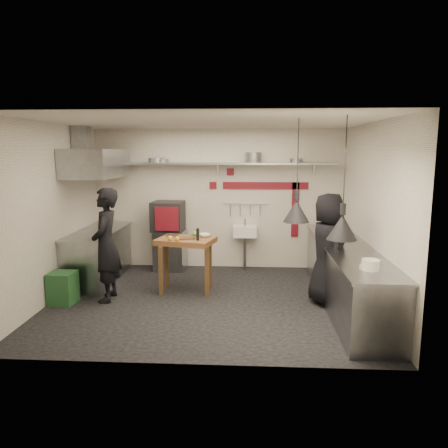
# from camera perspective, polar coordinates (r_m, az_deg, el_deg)

# --- Properties ---
(floor) EXTENTS (5.00, 5.00, 0.00)m
(floor) POSITION_cam_1_polar(r_m,az_deg,el_deg) (7.10, -1.98, -9.98)
(floor) COLOR black
(floor) RESTS_ON ground
(ceiling) EXTENTS (5.00, 5.00, 0.00)m
(ceiling) POSITION_cam_1_polar(r_m,az_deg,el_deg) (6.70, -2.13, 13.20)
(ceiling) COLOR beige
(ceiling) RESTS_ON floor
(wall_back) EXTENTS (5.00, 0.04, 2.80)m
(wall_back) POSITION_cam_1_polar(r_m,az_deg,el_deg) (8.83, -0.78, 3.26)
(wall_back) COLOR silver
(wall_back) RESTS_ON floor
(wall_front) EXTENTS (5.00, 0.04, 2.80)m
(wall_front) POSITION_cam_1_polar(r_m,az_deg,el_deg) (4.70, -4.45, -2.49)
(wall_front) COLOR silver
(wall_front) RESTS_ON floor
(wall_left) EXTENTS (0.04, 4.20, 2.80)m
(wall_left) POSITION_cam_1_polar(r_m,az_deg,el_deg) (7.42, -21.66, 1.34)
(wall_left) COLOR silver
(wall_left) RESTS_ON floor
(wall_right) EXTENTS (0.04, 4.20, 2.80)m
(wall_right) POSITION_cam_1_polar(r_m,az_deg,el_deg) (6.98, 18.84, 1.02)
(wall_right) COLOR silver
(wall_right) RESTS_ON floor
(red_band_horiz) EXTENTS (1.70, 0.02, 0.14)m
(red_band_horiz) POSITION_cam_1_polar(r_m,az_deg,el_deg) (8.77, 5.44, 5.01)
(red_band_horiz) COLOR maroon
(red_band_horiz) RESTS_ON wall_back
(red_band_vert) EXTENTS (0.14, 0.02, 1.10)m
(red_band_vert) POSITION_cam_1_polar(r_m,az_deg,el_deg) (8.86, 9.27, 1.86)
(red_band_vert) COLOR maroon
(red_band_vert) RESTS_ON wall_back
(red_tile_a) EXTENTS (0.14, 0.02, 0.14)m
(red_tile_a) POSITION_cam_1_polar(r_m,az_deg,el_deg) (8.75, 0.85, 6.82)
(red_tile_a) COLOR maroon
(red_tile_a) RESTS_ON wall_back
(red_tile_b) EXTENTS (0.14, 0.02, 0.14)m
(red_tile_b) POSITION_cam_1_polar(r_m,az_deg,el_deg) (8.79, -1.44, 5.07)
(red_tile_b) COLOR maroon
(red_tile_b) RESTS_ON wall_back
(back_shelf) EXTENTS (4.60, 0.34, 0.04)m
(back_shelf) POSITION_cam_1_polar(r_m,az_deg,el_deg) (8.60, -0.87, 7.90)
(back_shelf) COLOR gray
(back_shelf) RESTS_ON wall_back
(shelf_bracket_left) EXTENTS (0.04, 0.06, 0.24)m
(shelf_bracket_left) POSITION_cam_1_polar(r_m,az_deg,el_deg) (9.09, -12.93, 7.13)
(shelf_bracket_left) COLOR gray
(shelf_bracket_left) RESTS_ON wall_back
(shelf_bracket_mid) EXTENTS (0.04, 0.06, 0.24)m
(shelf_bracket_mid) POSITION_cam_1_polar(r_m,az_deg,el_deg) (8.75, -0.80, 7.28)
(shelf_bracket_mid) COLOR gray
(shelf_bracket_mid) RESTS_ON wall_back
(shelf_bracket_right) EXTENTS (0.04, 0.06, 0.24)m
(shelf_bracket_right) POSITION_cam_1_polar(r_m,az_deg,el_deg) (8.82, 11.70, 7.10)
(shelf_bracket_right) COLOR gray
(shelf_bracket_right) RESTS_ON wall_back
(pan_far_left) EXTENTS (0.37, 0.37, 0.09)m
(pan_far_left) POSITION_cam_1_polar(r_m,az_deg,el_deg) (8.77, -8.86, 8.25)
(pan_far_left) COLOR gray
(pan_far_left) RESTS_ON back_shelf
(pan_mid_left) EXTENTS (0.32, 0.32, 0.07)m
(pan_mid_left) POSITION_cam_1_polar(r_m,az_deg,el_deg) (8.75, -8.08, 8.20)
(pan_mid_left) COLOR gray
(pan_mid_left) RESTS_ON back_shelf
(stock_pot) EXTENTS (0.38, 0.38, 0.20)m
(stock_pot) POSITION_cam_1_polar(r_m,az_deg,el_deg) (8.57, 3.85, 8.68)
(stock_pot) COLOR gray
(stock_pot) RESTS_ON back_shelf
(pan_right) EXTENTS (0.33, 0.33, 0.08)m
(pan_right) POSITION_cam_1_polar(r_m,az_deg,el_deg) (8.62, 9.43, 8.18)
(pan_right) COLOR gray
(pan_right) RESTS_ON back_shelf
(oven_stand) EXTENTS (0.62, 0.57, 0.80)m
(oven_stand) POSITION_cam_1_polar(r_m,az_deg,el_deg) (8.84, -7.02, -3.38)
(oven_stand) COLOR gray
(oven_stand) RESTS_ON floor
(combi_oven) EXTENTS (0.63, 0.59, 0.58)m
(combi_oven) POSITION_cam_1_polar(r_m,az_deg,el_deg) (8.69, -7.33, 1.02)
(combi_oven) COLOR black
(combi_oven) RESTS_ON oven_stand
(oven_door) EXTENTS (0.46, 0.06, 0.46)m
(oven_door) POSITION_cam_1_polar(r_m,az_deg,el_deg) (8.36, -7.49, 0.67)
(oven_door) COLOR maroon
(oven_door) RESTS_ON combi_oven
(oven_glass) EXTENTS (0.33, 0.03, 0.34)m
(oven_glass) POSITION_cam_1_polar(r_m,az_deg,el_deg) (8.36, -7.54, 0.67)
(oven_glass) COLOR black
(oven_glass) RESTS_ON oven_door
(hand_sink) EXTENTS (0.46, 0.34, 0.22)m
(hand_sink) POSITION_cam_1_polar(r_m,az_deg,el_deg) (8.72, 2.75, -0.95)
(hand_sink) COLOR white
(hand_sink) RESTS_ON wall_back
(sink_tap) EXTENTS (0.03, 0.03, 0.14)m
(sink_tap) POSITION_cam_1_polar(r_m,az_deg,el_deg) (8.69, 2.76, 0.22)
(sink_tap) COLOR gray
(sink_tap) RESTS_ON hand_sink
(sink_drain) EXTENTS (0.06, 0.06, 0.66)m
(sink_drain) POSITION_cam_1_polar(r_m,az_deg,el_deg) (8.78, 2.73, -3.82)
(sink_drain) COLOR gray
(sink_drain) RESTS_ON floor
(utensil_rail) EXTENTS (0.90, 0.02, 0.02)m
(utensil_rail) POSITION_cam_1_polar(r_m,az_deg,el_deg) (8.78, 2.79, 2.69)
(utensil_rail) COLOR gray
(utensil_rail) RESTS_ON wall_back
(counter_right) EXTENTS (0.70, 3.80, 0.90)m
(counter_right) POSITION_cam_1_polar(r_m,az_deg,el_deg) (7.10, 15.68, -6.54)
(counter_right) COLOR gray
(counter_right) RESTS_ON floor
(counter_right_top) EXTENTS (0.76, 3.90, 0.03)m
(counter_right_top) POSITION_cam_1_polar(r_m,az_deg,el_deg) (6.98, 15.85, -2.87)
(counter_right_top) COLOR gray
(counter_right_top) RESTS_ON counter_right
(plate_stack) EXTENTS (0.26, 0.26, 0.13)m
(plate_stack) POSITION_cam_1_polar(r_m,az_deg,el_deg) (5.66, 18.56, -5.08)
(plate_stack) COLOR white
(plate_stack) RESTS_ON counter_right_top
(small_bowl_right) EXTENTS (0.22, 0.22, 0.05)m
(small_bowl_right) POSITION_cam_1_polar(r_m,az_deg,el_deg) (5.71, 18.22, -5.36)
(small_bowl_right) COLOR white
(small_bowl_right) RESTS_ON counter_right_top
(counter_left) EXTENTS (0.70, 1.90, 0.90)m
(counter_left) POSITION_cam_1_polar(r_m,az_deg,el_deg) (8.42, -16.09, -4.01)
(counter_left) COLOR gray
(counter_left) RESTS_ON floor
(counter_left_top) EXTENTS (0.76, 2.00, 0.03)m
(counter_left_top) POSITION_cam_1_polar(r_m,az_deg,el_deg) (8.32, -16.24, -0.90)
(counter_left_top) COLOR gray
(counter_left_top) RESTS_ON counter_left
(extractor_hood) EXTENTS (0.78, 1.60, 0.50)m
(extractor_hood) POSITION_cam_1_polar(r_m,az_deg,el_deg) (8.18, -16.32, 7.63)
(extractor_hood) COLOR gray
(extractor_hood) RESTS_ON ceiling
(hood_duct) EXTENTS (0.28, 0.28, 0.50)m
(hood_duct) POSITION_cam_1_polar(r_m,az_deg,el_deg) (8.26, -18.11, 10.34)
(hood_duct) COLOR gray
(hood_duct) RESTS_ON ceiling
(green_bin) EXTENTS (0.40, 0.40, 0.50)m
(green_bin) POSITION_cam_1_polar(r_m,az_deg,el_deg) (7.37, -20.30, -7.81)
(green_bin) COLOR #215328
(green_bin) RESTS_ON floor
(prep_table) EXTENTS (1.04, 0.83, 0.92)m
(prep_table) POSITION_cam_1_polar(r_m,az_deg,el_deg) (7.46, -4.97, -5.33)
(prep_table) COLOR brown
(prep_table) RESTS_ON floor
(cutting_board) EXTENTS (0.35, 0.30, 0.02)m
(cutting_board) POSITION_cam_1_polar(r_m,az_deg,el_deg) (7.31, -5.08, -1.83)
(cutting_board) COLOR #53391F
(cutting_board) RESTS_ON prep_table
(pepper_mill) EXTENTS (0.05, 0.05, 0.20)m
(pepper_mill) POSITION_cam_1_polar(r_m,az_deg,el_deg) (7.15, -3.45, -1.36)
(pepper_mill) COLOR black
(pepper_mill) RESTS_ON prep_table
(lemon_a) EXTENTS (0.10, 0.10, 0.08)m
(lemon_a) POSITION_cam_1_polar(r_m,az_deg,el_deg) (7.20, -7.03, -1.83)
(lemon_a) COLOR orange
(lemon_a) RESTS_ON prep_table
(lemon_b) EXTENTS (0.09, 0.09, 0.07)m
(lemon_b) POSITION_cam_1_polar(r_m,az_deg,el_deg) (7.14, -6.12, -1.92)
(lemon_b) COLOR orange
(lemon_b) RESTS_ON prep_table
(veg_ball) EXTENTS (0.12, 0.12, 0.09)m
(veg_ball) POSITION_cam_1_polar(r_m,az_deg,el_deg) (7.48, -3.83, -1.27)
(veg_ball) COLOR #529143
(veg_ball) RESTS_ON prep_table
(steel_tray) EXTENTS (0.21, 0.15, 0.03)m
(steel_tray) POSITION_cam_1_polar(r_m,az_deg,el_deg) (7.53, -6.76, -1.52)
(steel_tray) COLOR gray
(steel_tray) RESTS_ON prep_table
(bowl) EXTENTS (0.22, 0.22, 0.06)m
(bowl) POSITION_cam_1_polar(r_m,az_deg,el_deg) (7.43, -2.49, -1.48)
(bowl) COLOR white
(bowl) RESTS_ON prep_table
(heat_lamp_near) EXTENTS (0.47, 0.47, 1.39)m
(heat_lamp_near) POSITION_cam_1_polar(r_m,az_deg,el_deg) (5.96, 9.58, 6.85)
(heat_lamp_near) COLOR black
(heat_lamp_near) RESTS_ON ceiling
(heat_lamp_far) EXTENTS (0.39, 0.39, 1.51)m
(heat_lamp_far) POSITION_cam_1_polar(r_m,az_deg,el_deg) (5.50, 15.45, 5.76)
(heat_lamp_far) COLOR black
(heat_lamp_far) RESTS_ON ceiling
(chef_left) EXTENTS (0.48, 0.69, 1.81)m
(chef_left) POSITION_cam_1_polar(r_m,az_deg,el_deg) (7.14, -15.16, -2.66)
(chef_left) COLOR black
(chef_left) RESTS_ON floor
(chef_right) EXTENTS (0.74, 0.96, 1.74)m
(chef_right) POSITION_cam_1_polar(r_m,az_deg,el_deg) (6.96, 13.36, -3.20)
(chef_right) COLOR black
(chef_right) RESTS_ON floor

